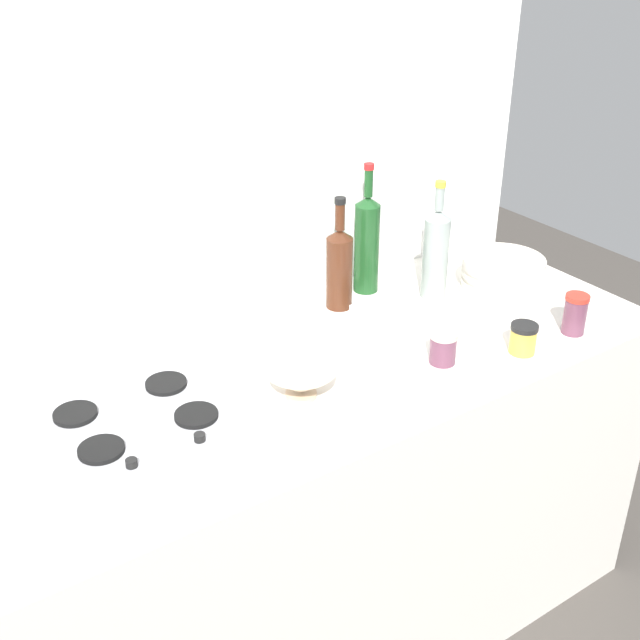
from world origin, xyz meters
TOP-DOWN VIEW (x-y plane):
  - ground_plane at (0.00, 0.00)m, footprint 6.00×6.00m
  - counter_block at (0.00, 0.00)m, footprint 1.80×0.70m
  - backsplash_panel at (0.00, 0.38)m, footprint 1.90×0.06m
  - stovetop_hob at (-0.47, 0.01)m, footprint 0.42×0.33m
  - plate_stack at (0.65, 0.03)m, footprint 0.24×0.24m
  - wine_bottle_leftmost at (0.34, 0.26)m, footprint 0.07×0.07m
  - wine_bottle_mid_left at (0.47, 0.12)m, footprint 0.07×0.07m
  - wine_bottle_mid_right at (0.21, 0.22)m, footprint 0.07×0.07m
  - mixing_bowl at (-0.12, -0.09)m, footprint 0.16×0.16m
  - butter_dish at (0.24, 0.05)m, footprint 0.17×0.12m
  - condiment_jar_front at (0.44, -0.24)m, footprint 0.07×0.07m
  - condiment_jar_rear at (0.25, -0.16)m, footprint 0.07×0.07m
  - condiment_jar_spare at (0.63, -0.24)m, footprint 0.06×0.06m

SIDE VIEW (x-z plane):
  - ground_plane at x=0.00m, z-range 0.00..0.00m
  - counter_block at x=0.00m, z-range 0.00..0.90m
  - stovetop_hob at x=-0.47m, z-range 0.89..0.93m
  - butter_dish at x=0.24m, z-range 0.90..0.96m
  - mixing_bowl at x=-0.12m, z-range 0.90..0.97m
  - condiment_jar_front at x=0.44m, z-range 0.90..0.98m
  - condiment_jar_rear at x=0.25m, z-range 0.90..0.98m
  - plate_stack at x=0.65m, z-range 0.90..1.01m
  - condiment_jar_spare at x=0.63m, z-range 0.90..1.01m
  - wine_bottle_mid_right at x=0.21m, z-range 0.86..1.18m
  - wine_bottle_mid_left at x=0.47m, z-range 0.87..1.20m
  - wine_bottle_leftmost at x=0.34m, z-range 0.86..1.23m
  - backsplash_panel at x=0.00m, z-range 0.00..2.59m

